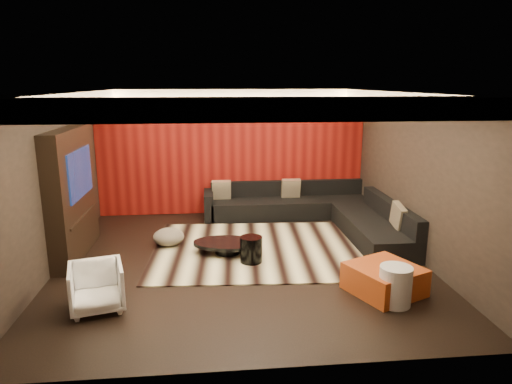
{
  "coord_description": "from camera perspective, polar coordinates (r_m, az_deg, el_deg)",
  "views": [
    {
      "loc": [
        -0.49,
        -7.21,
        2.95
      ],
      "look_at": [
        0.3,
        0.6,
        1.05
      ],
      "focal_mm": 32.0,
      "sensor_mm": 36.0,
      "label": 1
    }
  ],
  "objects": [
    {
      "name": "striped_pouf",
      "position": [
        8.58,
        -10.86,
        -5.52
      ],
      "size": [
        0.62,
        0.62,
        0.31
      ],
      "primitive_type": "ellipsoid",
      "rotation": [
        0.0,
        0.0,
        -0.11
      ],
      "color": "beige",
      "rests_on": "rug"
    },
    {
      "name": "armchair",
      "position": [
        6.49,
        -19.31,
        -11.16
      ],
      "size": [
        0.83,
        0.84,
        0.63
      ],
      "primitive_type": "imported",
      "rotation": [
        0.0,
        0.0,
        0.26
      ],
      "color": "white",
      "rests_on": "floor"
    },
    {
      "name": "soffit_right",
      "position": [
        7.89,
        18.44,
        11.04
      ],
      "size": [
        0.6,
        4.8,
        0.22
      ],
      "primitive_type": "cube",
      "color": "silver",
      "rests_on": "ground"
    },
    {
      "name": "coffee_table",
      "position": [
        8.08,
        -3.56,
        -6.9
      ],
      "size": [
        1.39,
        1.39,
        0.2
      ],
      "primitive_type": "cylinder",
      "rotation": [
        0.0,
        0.0,
        -0.17
      ],
      "color": "black",
      "rests_on": "rug"
    },
    {
      "name": "cove_right",
      "position": [
        7.76,
        16.06,
        10.51
      ],
      "size": [
        0.08,
        4.8,
        0.04
      ],
      "primitive_type": "cube",
      "color": "#FFD899",
      "rests_on": "ground"
    },
    {
      "name": "wall_left",
      "position": [
        7.79,
        -24.52,
        0.9
      ],
      "size": [
        0.02,
        6.0,
        2.8
      ],
      "primitive_type": "cube",
      "color": "black",
      "rests_on": "ground"
    },
    {
      "name": "sectional_sofa",
      "position": [
        9.72,
        7.7,
        -2.57
      ],
      "size": [
        3.65,
        3.5,
        0.75
      ],
      "color": "black",
      "rests_on": "floor"
    },
    {
      "name": "tv_screen",
      "position": [
        8.25,
        -21.15,
        2.21
      ],
      "size": [
        0.04,
        1.3,
        0.8
      ],
      "primitive_type": "cube",
      "color": "black",
      "rests_on": "ground"
    },
    {
      "name": "soffit_back",
      "position": [
        9.92,
        -3.01,
        12.09
      ],
      "size": [
        6.0,
        0.6,
        0.22
      ],
      "primitive_type": "cube",
      "color": "silver",
      "rests_on": "ground"
    },
    {
      "name": "soffit_left",
      "position": [
        7.54,
        -23.23,
        10.56
      ],
      "size": [
        0.6,
        4.8,
        0.22
      ],
      "primitive_type": "cube",
      "color": "silver",
      "rests_on": "ground"
    },
    {
      "name": "cove_back",
      "position": [
        9.59,
        -2.9,
        11.5
      ],
      "size": [
        4.8,
        0.08,
        0.04
      ],
      "primitive_type": "cube",
      "color": "#FFD899",
      "rests_on": "ground"
    },
    {
      "name": "orange_ottoman",
      "position": [
        6.89,
        15.75,
        -10.45
      ],
      "size": [
        1.18,
        1.18,
        0.4
      ],
      "primitive_type": "cube",
      "rotation": [
        0.0,
        0.0,
        0.43
      ],
      "color": "#A44515",
      "rests_on": "floor"
    },
    {
      "name": "wall_back",
      "position": [
        10.35,
        -3.0,
        4.97
      ],
      "size": [
        6.0,
        0.02,
        2.8
      ],
      "primitive_type": "cube",
      "color": "black",
      "rests_on": "ground"
    },
    {
      "name": "tv_shelf",
      "position": [
        8.42,
        -20.72,
        -2.8
      ],
      "size": [
        0.04,
        1.6,
        0.04
      ],
      "primitive_type": "cube",
      "color": "black",
      "rests_on": "ground"
    },
    {
      "name": "rug",
      "position": [
        8.32,
        1.17,
        -7.1
      ],
      "size": [
        4.17,
        3.23,
        0.02
      ],
      "primitive_type": "cube",
      "rotation": [
        0.0,
        0.0,
        -0.06
      ],
      "color": "beige",
      "rests_on": "floor"
    },
    {
      "name": "red_feature_wall",
      "position": [
        10.31,
        -2.99,
        4.94
      ],
      "size": [
        5.98,
        0.05,
        2.78
      ],
      "primitive_type": "cube",
      "color": "#6B0C0A",
      "rests_on": "ground"
    },
    {
      "name": "cove_front",
      "position": [
        4.88,
        -0.02,
        9.51
      ],
      "size": [
        4.8,
        0.08,
        0.04
      ],
      "primitive_type": "cube",
      "color": "#FFD899",
      "rests_on": "ground"
    },
    {
      "name": "wall_right",
      "position": [
        8.16,
        19.75,
        1.85
      ],
      "size": [
        0.02,
        6.0,
        2.8
      ],
      "primitive_type": "cube",
      "color": "black",
      "rests_on": "ground"
    },
    {
      "name": "ceiling",
      "position": [
        7.23,
        -1.94,
        12.49
      ],
      "size": [
        6.0,
        6.0,
        0.02
      ],
      "primitive_type": "cube",
      "color": "silver",
      "rests_on": "ground"
    },
    {
      "name": "floor",
      "position": [
        7.81,
        -1.77,
        -8.68
      ],
      "size": [
        6.0,
        6.0,
        0.02
      ],
      "primitive_type": "cube",
      "color": "black",
      "rests_on": "ground"
    },
    {
      "name": "soffit_front",
      "position": [
        4.54,
        0.42,
        10.34
      ],
      "size": [
        6.0,
        0.6,
        0.22
      ],
      "primitive_type": "cube",
      "color": "silver",
      "rests_on": "ground"
    },
    {
      "name": "drum_stool",
      "position": [
        7.64,
        -0.61,
        -7.18
      ],
      "size": [
        0.4,
        0.4,
        0.44
      ],
      "primitive_type": "cylinder",
      "rotation": [
        0.0,
        0.0,
        -0.09
      ],
      "color": "black",
      "rests_on": "rug"
    },
    {
      "name": "throw_pillows",
      "position": [
        9.53,
        5.12,
        -0.59
      ],
      "size": [
        3.35,
        2.72,
        0.5
      ],
      "color": "#C9B793",
      "rests_on": "sectional_sofa"
    },
    {
      "name": "tv_surround",
      "position": [
        8.36,
        -22.01,
        -0.18
      ],
      "size": [
        0.3,
        2.0,
        2.2
      ],
      "primitive_type": "cube",
      "color": "black",
      "rests_on": "ground"
    },
    {
      "name": "cove_left",
      "position": [
        7.46,
        -20.63,
        10.07
      ],
      "size": [
        0.08,
        4.8,
        0.04
      ],
      "primitive_type": "cube",
      "color": "#FFD899",
      "rests_on": "ground"
    },
    {
      "name": "white_side_table",
      "position": [
        6.55,
        17.01,
        -11.15
      ],
      "size": [
        0.48,
        0.48,
        0.55
      ],
      "primitive_type": "cylinder",
      "rotation": [
        0.0,
        0.0,
        -0.11
      ],
      "color": "silver",
      "rests_on": "floor"
    }
  ]
}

